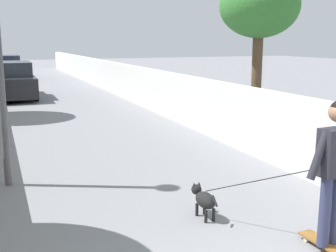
{
  "coord_description": "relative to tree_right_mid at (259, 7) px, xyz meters",
  "views": [
    {
      "loc": [
        -2.14,
        2.32,
        2.44
      ],
      "look_at": [
        4.39,
        -0.35,
        1.0
      ],
      "focal_mm": 45.13,
      "sensor_mm": 36.0,
      "label": 1
    }
  ],
  "objects": [
    {
      "name": "ground_plane",
      "position": [
        6.5,
        4.19,
        -3.27
      ],
      "size": [
        80.0,
        80.0,
        0.0
      ],
      "primitive_type": "plane",
      "color": "gray"
    },
    {
      "name": "fence_right",
      "position": [
        4.5,
        1.39,
        -2.56
      ],
      "size": [
        48.0,
        0.3,
        1.43
      ],
      "primitive_type": "cube",
      "color": "silver",
      "rests_on": "ground"
    },
    {
      "name": "tree_right_mid",
      "position": [
        0.0,
        0.0,
        0.0
      ],
      "size": [
        2.1,
        2.1,
        4.17
      ],
      "color": "brown",
      "rests_on": "ground"
    },
    {
      "name": "skateboard",
      "position": [
        -6.11,
        3.04,
        -3.21
      ],
      "size": [
        0.81,
        0.23,
        0.08
      ],
      "color": "brown",
      "rests_on": "ground"
    },
    {
      "name": "person_skateboarder",
      "position": [
        -6.11,
        3.04,
        -2.19
      ],
      "size": [
        0.23,
        0.71,
        1.71
      ],
      "color": "#333859",
      "rests_on": "skateboard"
    },
    {
      "name": "dog",
      "position": [
        -4.71,
        3.95,
        -3.0
      ],
      "size": [
        1.71,
        1.04,
        1.06
      ],
      "color": "black",
      "rests_on": "ground"
    },
    {
      "name": "car_near",
      "position": [
        9.54,
        5.84,
        -2.56
      ],
      "size": [
        4.36,
        1.8,
        1.54
      ],
      "color": "black",
      "rests_on": "ground"
    },
    {
      "name": "car_far",
      "position": [
        18.0,
        5.84,
        -2.56
      ],
      "size": [
        4.02,
        1.8,
        1.54
      ],
      "color": "navy",
      "rests_on": "ground"
    }
  ]
}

